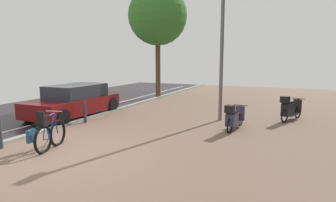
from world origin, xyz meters
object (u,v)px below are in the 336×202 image
at_px(scooter_near, 234,118).
at_px(parked_car_near, 74,101).
at_px(scooter_mid, 289,109).
at_px(bollard_far, 85,112).
at_px(lamp_post, 222,38).
at_px(bicycle_foreground, 48,135).
at_px(bollard_near, 0,133).
at_px(street_tree, 158,16).

bearing_deg(scooter_near, parked_car_near, -178.18).
xyz_separation_m(scooter_mid, bollard_far, (-7.20, -3.46, -0.07)).
distance_m(scooter_near, lamp_post, 3.23).
relative_size(bicycle_foreground, lamp_post, 0.25).
xyz_separation_m(scooter_near, bollard_near, (-5.47, -4.58, -0.01)).
relative_size(scooter_mid, street_tree, 0.25).
bearing_deg(parked_car_near, scooter_mid, 17.21).
distance_m(bicycle_foreground, scooter_mid, 8.80).
height_order(scooter_near, bollard_near, scooter_near).
bearing_deg(bollard_near, street_tree, 92.35).
bearing_deg(bollard_near, scooter_mid, 44.13).
distance_m(bollard_near, bollard_far, 3.52).
height_order(street_tree, bollard_far, street_tree).
bearing_deg(street_tree, scooter_near, -47.33).
bearing_deg(bicycle_foreground, bollard_far, 112.61).
height_order(scooter_mid, lamp_post, lamp_post).
height_order(scooter_mid, street_tree, street_tree).
bearing_deg(bollard_far, bollard_near, -90.00).
height_order(scooter_near, scooter_mid, scooter_mid).
relative_size(scooter_mid, bollard_near, 1.96).
xyz_separation_m(scooter_near, scooter_mid, (1.73, 2.40, 0.04)).
bearing_deg(parked_car_near, bollard_far, -34.21).
bearing_deg(bollard_far, scooter_near, 10.96).
bearing_deg(scooter_mid, bollard_far, -154.32).
relative_size(parked_car_near, bollard_near, 4.95).
bearing_deg(bicycle_foreground, lamp_post, 58.32).
xyz_separation_m(scooter_mid, lamp_post, (-2.53, -0.99, 2.76)).
distance_m(scooter_mid, parked_car_near, 8.85).
height_order(parked_car_near, bollard_near, parked_car_near).
bearing_deg(scooter_near, scooter_mid, 54.28).
height_order(scooter_near, street_tree, street_tree).
distance_m(bicycle_foreground, bollard_near, 1.36).
distance_m(bicycle_foreground, street_tree, 11.60).
distance_m(scooter_near, bollard_near, 7.14).
bearing_deg(parked_car_near, street_tree, 83.19).
bearing_deg(lamp_post, street_tree, 135.61).
bearing_deg(parked_car_near, lamp_post, 15.41).
relative_size(street_tree, bollard_near, 7.97).
xyz_separation_m(lamp_post, street_tree, (-5.12, 5.01, 1.74)).
height_order(bollard_near, bollard_far, bollard_near).
xyz_separation_m(scooter_mid, street_tree, (-7.65, 4.03, 4.49)).
relative_size(lamp_post, bollard_far, 7.29).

